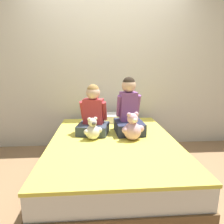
# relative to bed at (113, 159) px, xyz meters

# --- Properties ---
(ground_plane) EXTENTS (14.00, 14.00, 0.00)m
(ground_plane) POSITION_rel_bed_xyz_m (0.00, 0.00, -0.24)
(ground_plane) COLOR #93704C
(wall_behind_bed) EXTENTS (8.00, 0.06, 2.50)m
(wall_behind_bed) POSITION_rel_bed_xyz_m (0.00, 1.09, 1.01)
(wall_behind_bed) COLOR silver
(wall_behind_bed) RESTS_ON ground_plane
(bed) EXTENTS (1.41, 1.90, 0.48)m
(bed) POSITION_rel_bed_xyz_m (0.00, 0.00, 0.00)
(bed) COLOR brown
(bed) RESTS_ON ground_plane
(child_on_left) EXTENTS (0.42, 0.38, 0.60)m
(child_on_left) POSITION_rel_bed_xyz_m (-0.23, 0.25, 0.49)
(child_on_left) COLOR #384251
(child_on_left) RESTS_ON bed
(child_on_right) EXTENTS (0.36, 0.41, 0.69)m
(child_on_right) POSITION_rel_bed_xyz_m (0.21, 0.26, 0.51)
(child_on_right) COLOR #282D47
(child_on_right) RESTS_ON bed
(teddy_bear_held_by_left_child) EXTENTS (0.21, 0.16, 0.26)m
(teddy_bear_held_by_left_child) POSITION_rel_bed_xyz_m (-0.23, 0.03, 0.35)
(teddy_bear_held_by_left_child) COLOR silver
(teddy_bear_held_by_left_child) RESTS_ON bed
(teddy_bear_held_by_right_child) EXTENTS (0.26, 0.20, 0.32)m
(teddy_bear_held_by_right_child) POSITION_rel_bed_xyz_m (0.22, -0.01, 0.38)
(teddy_bear_held_by_right_child) COLOR #DBA3B2
(teddy_bear_held_by_right_child) RESTS_ON bed
(pillow_at_headboard) EXTENTS (0.52, 0.30, 0.11)m
(pillow_at_headboard) POSITION_rel_bed_xyz_m (0.00, 0.77, 0.30)
(pillow_at_headboard) COLOR white
(pillow_at_headboard) RESTS_ON bed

